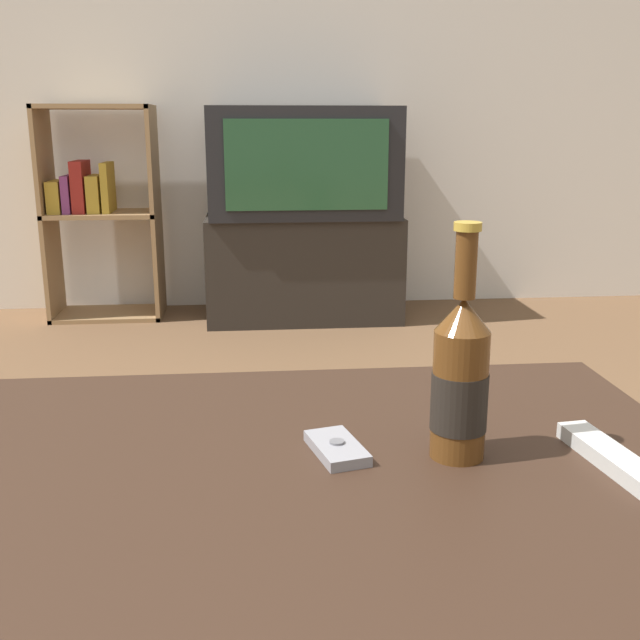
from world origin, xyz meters
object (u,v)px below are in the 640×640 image
beer_bottle (460,379)px  cell_phone (337,448)px  tv_stand (303,267)px  television (303,162)px  bookshelf (97,207)px  remote_control (611,457)px

beer_bottle → cell_phone: beer_bottle is taller
tv_stand → beer_bottle: bearing=-89.8°
television → bookshelf: (-0.96, 0.10, -0.20)m
beer_bottle → bookshelf: bearing=109.4°
tv_stand → beer_bottle: beer_bottle is taller
tv_stand → bookshelf: bearing=174.4°
tv_stand → remote_control: 2.70m
remote_control → beer_bottle: bearing=159.0°
cell_phone → remote_control: size_ratio=0.60×
bookshelf → cell_phone: size_ratio=8.66×
tv_stand → cell_phone: bearing=-93.1°
television → remote_control: television is taller
tv_stand → television: bearing=-90.0°
tv_stand → television: 0.49m
bookshelf → cell_phone: bookshelf is taller
beer_bottle → tv_stand: bearing=90.2°
tv_stand → television: (0.00, -0.00, 0.49)m
tv_stand → cell_phone: (-0.14, -2.62, 0.26)m
television → beer_bottle: television is taller
tv_stand → cell_phone: cell_phone is taller
bookshelf → cell_phone: (0.81, -2.71, -0.02)m
remote_control → television: bearing=86.6°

